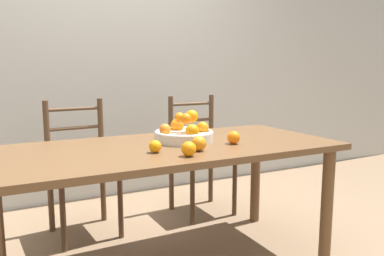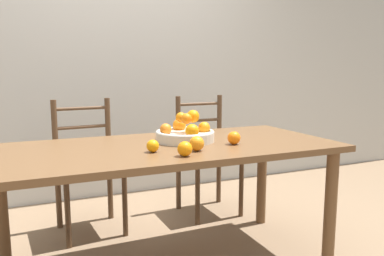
% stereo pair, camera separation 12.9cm
% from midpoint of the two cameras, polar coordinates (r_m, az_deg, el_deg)
% --- Properties ---
extents(wall_back, '(8.00, 0.06, 2.60)m').
position_cam_midpoint_polar(wall_back, '(3.44, -11.21, 11.27)').
color(wall_back, beige).
rests_on(wall_back, ground_plane).
extents(dining_table, '(1.90, 0.86, 0.73)m').
position_cam_midpoint_polar(dining_table, '(2.09, -2.01, -4.95)').
color(dining_table, brown).
rests_on(dining_table, ground_plane).
extents(fruit_bowl, '(0.34, 0.34, 0.18)m').
position_cam_midpoint_polar(fruit_bowl, '(2.17, 0.67, -0.77)').
color(fruit_bowl, beige).
rests_on(fruit_bowl, dining_table).
extents(orange_loose_0, '(0.07, 0.07, 0.07)m').
position_cam_midpoint_polar(orange_loose_0, '(1.79, 0.96, -3.21)').
color(orange_loose_0, orange).
rests_on(orange_loose_0, dining_table).
extents(orange_loose_1, '(0.06, 0.06, 0.06)m').
position_cam_midpoint_polar(orange_loose_1, '(1.88, -4.06, -2.76)').
color(orange_loose_1, orange).
rests_on(orange_loose_1, dining_table).
extents(orange_loose_2, '(0.08, 0.08, 0.08)m').
position_cam_midpoint_polar(orange_loose_2, '(1.91, 2.66, -2.40)').
color(orange_loose_2, orange).
rests_on(orange_loose_2, dining_table).
extents(orange_loose_3, '(0.07, 0.07, 0.07)m').
position_cam_midpoint_polar(orange_loose_3, '(2.10, 8.17, -1.52)').
color(orange_loose_3, orange).
rests_on(orange_loose_3, dining_table).
extents(chair_left, '(0.45, 0.43, 0.93)m').
position_cam_midpoint_polar(chair_left, '(2.74, -14.25, -5.92)').
color(chair_left, '#513823').
rests_on(chair_left, ground_plane).
extents(chair_right, '(0.43, 0.41, 0.93)m').
position_cam_midpoint_polar(chair_right, '(3.02, 3.50, -4.31)').
color(chair_right, '#513823').
rests_on(chair_right, ground_plane).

